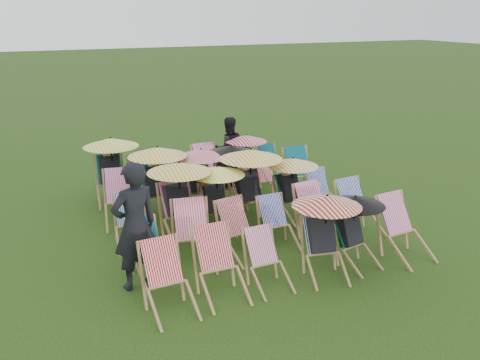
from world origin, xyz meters
name	(u,v)px	position (x,y,z in m)	size (l,w,h in m)	color
ground	(238,228)	(0.00, 0.00, 0.00)	(100.00, 100.00, 0.00)	#16320B
deckchair_0	(169,281)	(-2.08, -2.31, 0.48)	(0.68, 0.91, 0.95)	#A1774B
deckchair_1	(221,266)	(-1.27, -2.22, 0.49)	(0.65, 0.91, 0.98)	#A1774B
deckchair_2	(268,261)	(-0.52, -2.24, 0.42)	(0.59, 0.80, 0.85)	#A1774B
deckchair_3	(325,235)	(0.45, -2.27, 0.68)	(1.08, 1.15, 1.28)	#A1774B
deckchair_4	(356,230)	(1.10, -2.17, 0.61)	(0.97, 1.06, 1.15)	#A1774B
deckchair_5	(406,229)	(2.04, -2.29, 0.51)	(0.76, 1.00, 1.02)	#A1774B
deckchair_6	(150,250)	(-2.03, -1.17, 0.43)	(0.67, 0.86, 0.86)	#A1774B
deckchair_7	(194,236)	(-1.29, -1.10, 0.51)	(0.83, 1.03, 1.01)	#A1774B
deckchair_8	(242,230)	(-0.45, -1.13, 0.47)	(0.77, 0.96, 0.94)	#A1774B
deckchair_9	(279,223)	(0.31, -1.03, 0.43)	(0.57, 0.80, 0.86)	#A1774B
deckchair_10	(320,214)	(1.11, -1.09, 0.50)	(0.74, 0.97, 0.99)	#A1774B
deckchair_11	(361,209)	(1.96, -1.15, 0.49)	(0.74, 0.96, 0.97)	#A1774B
deckchair_12	(131,222)	(-2.04, 0.05, 0.44)	(0.68, 0.88, 0.88)	#A1774B
deckchair_13	(180,199)	(-1.12, 0.08, 0.73)	(1.17, 1.22, 1.38)	#A1774B
deckchair_14	(217,198)	(-0.42, 0.06, 0.65)	(1.04, 1.09, 1.23)	#A1774B
deckchair_15	(252,185)	(0.36, 0.17, 0.76)	(1.22, 1.30, 1.45)	#A1774B
deckchair_16	(293,187)	(1.22, 0.06, 0.64)	(1.02, 1.09, 1.21)	#A1774B
deckchair_17	(323,192)	(1.96, 0.11, 0.42)	(0.57, 0.78, 0.84)	#A1774B
deckchair_18	(121,199)	(-1.97, 1.16, 0.50)	(0.81, 1.02, 1.01)	#A1774B
deckchair_19	(157,181)	(-1.20, 1.27, 0.74)	(1.18, 1.24, 1.40)	#A1774B
deckchair_20	(201,179)	(-0.28, 1.25, 0.67)	(1.07, 1.12, 1.27)	#A1774B
deckchair_21	(231,174)	(0.39, 1.26, 0.67)	(1.07, 1.14, 1.27)	#A1774B
deckchair_22	(265,178)	(1.20, 1.26, 0.48)	(0.71, 0.93, 0.95)	#A1774B
deckchair_23	(303,173)	(2.12, 1.18, 0.51)	(0.71, 0.97, 1.03)	#A1774B
deckchair_24	(111,169)	(-1.88, 2.48, 0.73)	(1.17, 1.24, 1.39)	#A1774B
deckchair_25	(147,178)	(-1.12, 2.41, 0.46)	(0.73, 0.93, 0.92)	#A1774B
deckchair_26	(184,176)	(-0.31, 2.27, 0.43)	(0.61, 0.83, 0.87)	#A1774B
deckchair_27	(210,168)	(0.37, 2.41, 0.50)	(0.72, 0.96, 1.01)	#A1774B
deckchair_28	(246,159)	(1.27, 2.41, 0.62)	(0.99, 1.04, 1.18)	#A1774B
deckchair_29	(273,164)	(2.00, 2.41, 0.41)	(0.59, 0.79, 0.83)	#A1774B
person_left	(135,226)	(-2.30, -1.43, 0.98)	(0.71, 0.47, 1.96)	black
person_rear	(229,149)	(1.03, 2.88, 0.78)	(0.76, 0.59, 1.56)	black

